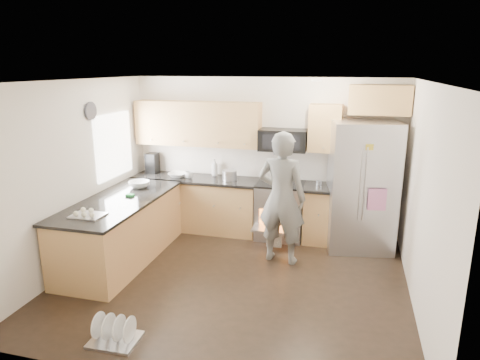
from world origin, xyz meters
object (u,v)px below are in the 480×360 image
(refrigerator, at_px, (362,187))
(person, at_px, (282,198))
(dish_rack, at_px, (115,334))
(stove_range, at_px, (281,198))

(refrigerator, distance_m, person, 1.35)
(person, bearing_deg, dish_rack, 68.42)
(stove_range, relative_size, refrigerator, 0.90)
(stove_range, relative_size, dish_rack, 3.56)
(person, bearing_deg, refrigerator, -136.61)
(stove_range, height_order, person, person)
(person, height_order, dish_rack, person)
(stove_range, bearing_deg, refrigerator, -5.12)
(stove_range, bearing_deg, dish_rack, -109.98)
(person, relative_size, dish_rack, 3.81)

